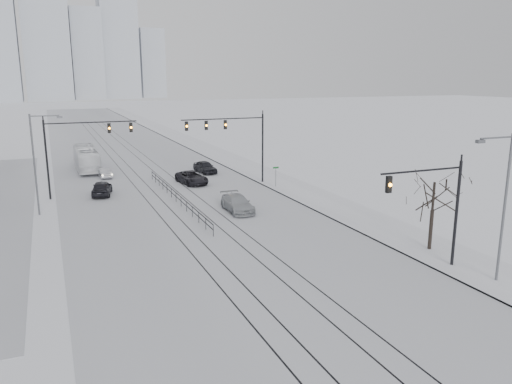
% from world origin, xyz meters
% --- Properties ---
extents(ground, '(500.00, 500.00, 0.00)m').
position_xyz_m(ground, '(0.00, 0.00, 0.00)').
color(ground, silver).
rests_on(ground, ground).
extents(road, '(22.00, 260.00, 0.02)m').
position_xyz_m(road, '(0.00, 60.00, 0.01)').
color(road, silver).
rests_on(road, ground).
extents(sidewalk_east, '(5.00, 260.00, 0.16)m').
position_xyz_m(sidewalk_east, '(13.50, 60.00, 0.08)').
color(sidewalk_east, silver).
rests_on(sidewalk_east, ground).
extents(curb, '(0.10, 260.00, 0.12)m').
position_xyz_m(curb, '(11.05, 60.00, 0.06)').
color(curb, gray).
rests_on(curb, ground).
extents(tram_rails, '(5.30, 180.00, 0.01)m').
position_xyz_m(tram_rails, '(-0.00, 40.00, 0.02)').
color(tram_rails, black).
rests_on(tram_rails, ground).
extents(skyline, '(96.00, 48.00, 72.00)m').
position_xyz_m(skyline, '(5.02, 273.63, 30.65)').
color(skyline, '#ADB3BE').
rests_on(skyline, ground).
extents(traffic_mast_near, '(6.10, 0.37, 7.00)m').
position_xyz_m(traffic_mast_near, '(10.79, 6.00, 4.56)').
color(traffic_mast_near, black).
rests_on(traffic_mast_near, ground).
extents(traffic_mast_ne, '(9.60, 0.37, 8.00)m').
position_xyz_m(traffic_mast_ne, '(8.15, 34.99, 5.76)').
color(traffic_mast_ne, black).
rests_on(traffic_mast_ne, ground).
extents(traffic_mast_nw, '(9.10, 0.37, 8.00)m').
position_xyz_m(traffic_mast_nw, '(-8.52, 36.00, 5.57)').
color(traffic_mast_nw, black).
rests_on(traffic_mast_nw, ground).
extents(street_light_east, '(2.73, 0.25, 9.00)m').
position_xyz_m(street_light_east, '(12.70, 3.00, 5.21)').
color(street_light_east, '#595B60').
rests_on(street_light_east, ground).
extents(street_light_west, '(2.73, 0.25, 9.00)m').
position_xyz_m(street_light_west, '(-12.20, 30.00, 5.21)').
color(street_light_west, '#595B60').
rests_on(street_light_west, ground).
extents(bare_tree, '(4.40, 4.40, 6.10)m').
position_xyz_m(bare_tree, '(13.20, 9.00, 4.49)').
color(bare_tree, black).
rests_on(bare_tree, ground).
extents(median_fence, '(0.06, 24.00, 1.00)m').
position_xyz_m(median_fence, '(0.00, 30.00, 0.53)').
color(median_fence, black).
rests_on(median_fence, ground).
extents(street_sign, '(0.70, 0.06, 2.40)m').
position_xyz_m(street_sign, '(11.80, 32.00, 1.61)').
color(street_sign, '#595B60').
rests_on(street_sign, ground).
extents(sedan_sb_inner, '(2.74, 4.87, 1.56)m').
position_xyz_m(sedan_sb_inner, '(-6.47, 35.69, 0.78)').
color(sedan_sb_inner, black).
rests_on(sedan_sb_inner, ground).
extents(sedan_sb_outer, '(1.59, 3.95, 1.28)m').
position_xyz_m(sedan_sb_outer, '(-5.18, 45.43, 0.64)').
color(sedan_sb_outer, '#B9BBC2').
rests_on(sedan_sb_outer, ground).
extents(sedan_nb_front, '(3.11, 5.52, 1.46)m').
position_xyz_m(sedan_nb_front, '(3.75, 37.71, 0.73)').
color(sedan_nb_front, black).
rests_on(sedan_nb_front, ground).
extents(sedan_nb_right, '(2.21, 5.17, 1.49)m').
position_xyz_m(sedan_nb_right, '(4.34, 24.25, 0.74)').
color(sedan_nb_right, '#A5A9AC').
rests_on(sedan_nb_right, ground).
extents(sedan_nb_far, '(2.37, 4.71, 1.54)m').
position_xyz_m(sedan_nb_far, '(7.14, 43.56, 0.77)').
color(sedan_nb_far, black).
rests_on(sedan_nb_far, ground).
extents(box_truck, '(2.67, 11.22, 3.12)m').
position_xyz_m(box_truck, '(-6.76, 51.40, 1.56)').
color(box_truck, white).
rests_on(box_truck, ground).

